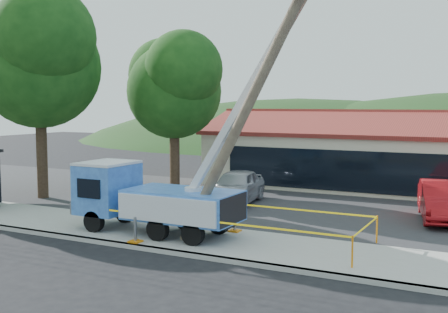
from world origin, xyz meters
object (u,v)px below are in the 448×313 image
leaning_pole (255,90)px  car_silver (236,205)px  utility_truck (153,194)px  car_red (442,222)px

leaning_pole → car_silver: leaning_pole is taller
car_silver → utility_truck: bearing=-98.7°
utility_truck → car_red: bearing=39.2°
leaning_pole → car_silver: 10.42m
utility_truck → car_red: (9.47, 7.73, -1.62)m
car_silver → car_red: bearing=-6.3°
utility_truck → car_silver: 7.42m
leaning_pole → utility_truck: bearing=174.6°
car_silver → leaning_pole: bearing=-68.9°
utility_truck → leaning_pole: (4.41, -0.41, 3.86)m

